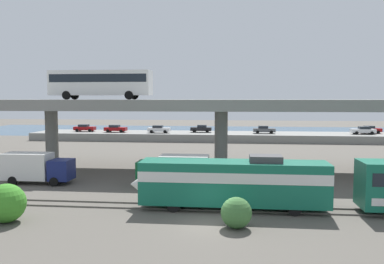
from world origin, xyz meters
TOP-DOWN VIEW (x-y plane):
  - ground_plane at (0.00, 0.00)m, footprint 260.00×260.00m
  - rail_strip_near at (0.00, 3.23)m, footprint 110.00×0.12m
  - rail_strip_far at (0.00, 4.77)m, footprint 110.00×0.12m
  - train_locomotive at (0.83, 4.00)m, footprint 15.07×3.04m
  - highway_overpass at (0.00, 20.00)m, footprint 96.00×11.22m
  - transit_bus_on_overpass at (-14.22, 20.04)m, footprint 12.00×2.68m
  - service_truck_west at (-4.04, 11.30)m, footprint 6.80×2.46m
  - service_truck_east at (-17.97, 11.30)m, footprint 6.80×2.46m
  - pier_parking_lot at (0.00, 55.00)m, footprint 78.97×10.07m
  - parked_car_0 at (-13.74, 53.41)m, footprint 4.43×1.93m
  - parked_car_1 at (-5.36, 55.72)m, footprint 4.25×1.94m
  - parked_car_2 at (26.17, 54.56)m, footprint 4.51×1.95m
  - parked_car_3 at (-29.78, 54.90)m, footprint 4.37×1.88m
  - parked_car_4 at (28.13, 56.77)m, footprint 4.09×1.86m
  - parked_car_5 at (7.21, 54.25)m, footprint 4.31×1.87m
  - parked_car_6 at (-22.86, 53.95)m, footprint 4.47×1.99m
  - harbor_water at (0.00, 78.00)m, footprint 140.00×36.00m
  - shrub_left at (-13.82, -0.96)m, footprint 2.65×2.65m
  - shrub_right at (1.76, -0.51)m, footprint 2.03×2.03m

SIDE VIEW (x-z plane):
  - ground_plane at x=0.00m, z-range 0.00..0.00m
  - harbor_water at x=0.00m, z-range 0.00..0.01m
  - rail_strip_near at x=0.00m, z-range 0.00..0.12m
  - rail_strip_far at x=0.00m, z-range 0.00..0.12m
  - pier_parking_lot at x=0.00m, z-range 0.00..1.51m
  - shrub_right at x=1.76m, z-range 0.00..2.03m
  - shrub_left at x=-13.82m, z-range 0.00..2.65m
  - service_truck_west at x=-4.04m, z-range 0.12..3.16m
  - service_truck_east at x=-17.97m, z-range 0.12..3.16m
  - train_locomotive at x=0.83m, z-range 0.10..4.28m
  - parked_car_4 at x=28.13m, z-range 1.53..3.03m
  - parked_car_5 at x=7.21m, z-range 1.54..3.04m
  - parked_car_3 at x=-29.78m, z-range 1.54..3.04m
  - parked_car_1 at x=-5.36m, z-range 1.54..3.04m
  - parked_car_0 at x=-13.74m, z-range 1.54..3.04m
  - parked_car_2 at x=26.17m, z-range 1.54..3.04m
  - parked_car_6 at x=-22.86m, z-range 1.54..3.04m
  - highway_overpass at x=0.00m, z-range 3.31..11.60m
  - transit_bus_on_overpass at x=-14.22m, z-range 8.66..12.06m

